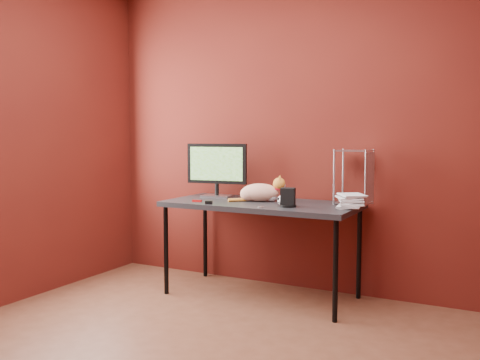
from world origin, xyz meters
The scene contains 11 objects.
room centered at (0.00, 0.00, 1.45)m, with size 3.52×3.52×2.61m.
desk centered at (-0.15, 1.37, 0.70)m, with size 1.50×0.70×0.75m.
monitor centered at (-0.62, 1.49, 1.00)m, with size 0.52×0.20×0.45m.
cat centered at (-0.18, 1.41, 0.82)m, with size 0.41×0.28×0.21m.
skull_mug centered at (0.09, 1.23, 0.79)m, with size 0.09×0.09×0.09m.
speaker centered at (0.14, 1.22, 0.82)m, with size 0.12×0.12×0.14m.
book_stack centered at (0.48, 1.37, 1.31)m, with size 0.26×0.28×1.12m.
wire_rack centered at (0.52, 1.59, 0.96)m, with size 0.26×0.21×0.42m.
pocket_knife centered at (-0.61, 1.15, 0.76)m, with size 0.08×0.02×0.02m, color #9E0C0C.
black_gadget centered at (-0.46, 1.08, 0.76)m, with size 0.05×0.03×0.03m, color black.
washer centered at (-0.03, 1.10, 0.75)m, with size 0.05×0.05×0.00m, color #A1A1A5.
Camera 1 is at (1.63, -2.38, 1.29)m, focal length 40.00 mm.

